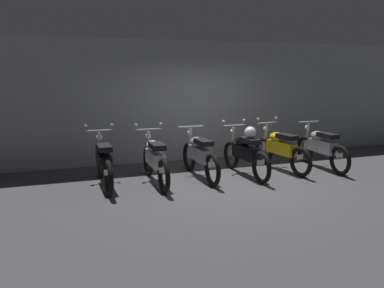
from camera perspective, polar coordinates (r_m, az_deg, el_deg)
name	(u,v)px	position (r m, az deg, el deg)	size (l,w,h in m)	color
ground_plane	(232,182)	(7.69, 6.01, -5.79)	(80.00, 80.00, 0.00)	#424244
back_wall	(193,101)	(9.63, 0.20, 6.50)	(16.00, 0.30, 2.95)	gray
motorbike_slot_0	(104,161)	(7.52, -13.18, -2.51)	(0.59, 1.95, 1.15)	black
motorbike_slot_1	(155,159)	(7.52, -5.62, -2.28)	(0.59, 1.95, 1.15)	black
motorbike_slot_2	(199,155)	(7.90, 1.14, -1.63)	(0.56, 1.95, 1.03)	black
motorbike_slot_3	(245,151)	(8.13, 8.00, -1.10)	(0.59, 1.95, 1.15)	black
motorbike_slot_4	(280,148)	(8.77, 13.17, -0.66)	(0.59, 1.95, 1.15)	black
motorbike_slot_5	(321,147)	(9.21, 18.85, -0.44)	(0.56, 1.95, 1.03)	black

